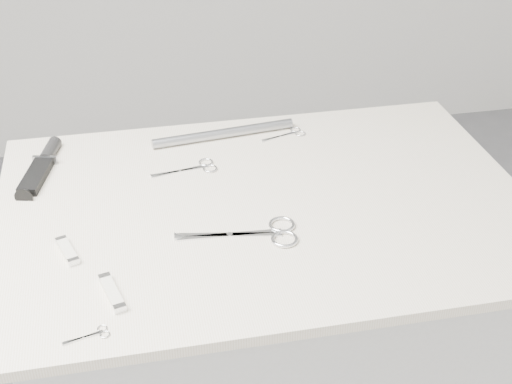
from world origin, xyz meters
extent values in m
cube|color=silver|center=(0.00, 0.00, 0.45)|extent=(0.90, 0.60, 0.90)
cube|color=beige|center=(0.00, 0.00, 0.91)|extent=(1.00, 0.70, 0.02)
cube|color=silver|center=(-0.09, -0.09, 0.92)|extent=(0.19, 0.05, 0.00)
cylinder|color=silver|center=(-0.09, -0.09, 0.92)|extent=(0.01, 0.01, 0.01)
torus|color=silver|center=(0.01, -0.08, 0.92)|extent=(0.05, 0.05, 0.01)
torus|color=silver|center=(0.01, -0.13, 0.92)|extent=(0.05, 0.05, 0.01)
cube|color=silver|center=(-0.15, 0.14, 0.92)|extent=(0.12, 0.04, 0.00)
cylinder|color=silver|center=(-0.15, 0.14, 0.92)|extent=(0.01, 0.01, 0.00)
torus|color=silver|center=(-0.09, 0.17, 0.92)|extent=(0.03, 0.03, 0.00)
torus|color=silver|center=(-0.09, 0.14, 0.92)|extent=(0.03, 0.03, 0.00)
cube|color=silver|center=(0.09, 0.25, 0.92)|extent=(0.09, 0.04, 0.00)
cylinder|color=silver|center=(0.09, 0.25, 0.92)|extent=(0.01, 0.01, 0.00)
torus|color=silver|center=(0.13, 0.27, 0.92)|extent=(0.02, 0.02, 0.00)
torus|color=silver|center=(0.13, 0.25, 0.92)|extent=(0.02, 0.02, 0.00)
cube|color=silver|center=(-0.34, -0.30, 0.92)|extent=(0.06, 0.02, 0.00)
cylinder|color=silver|center=(-0.34, -0.30, 0.92)|extent=(0.00, 0.00, 0.00)
torus|color=silver|center=(-0.31, -0.29, 0.92)|extent=(0.02, 0.02, 0.00)
torus|color=silver|center=(-0.31, -0.30, 0.92)|extent=(0.02, 0.02, 0.00)
cube|color=black|center=(-0.43, 0.17, 0.93)|extent=(0.06, 0.13, 0.01)
cube|color=gray|center=(-0.41, 0.23, 0.93)|extent=(0.05, 0.02, 0.02)
cylinder|color=black|center=(-0.40, 0.27, 0.93)|extent=(0.04, 0.08, 0.03)
cube|color=beige|center=(-0.36, -0.09, 0.92)|extent=(0.04, 0.08, 0.01)
cube|color=silver|center=(-0.37, -0.06, 0.92)|extent=(0.02, 0.01, 0.01)
cube|color=silver|center=(-0.35, -0.12, 0.92)|extent=(0.02, 0.01, 0.01)
cube|color=beige|center=(-0.29, -0.21, 0.93)|extent=(0.04, 0.09, 0.01)
cube|color=silver|center=(-0.30, -0.18, 0.93)|extent=(0.02, 0.02, 0.01)
cube|color=silver|center=(-0.28, -0.25, 0.93)|extent=(0.02, 0.02, 0.01)
cylinder|color=gray|center=(-0.04, 0.27, 0.93)|extent=(0.32, 0.06, 0.02)
camera|label=1|loc=(-0.24, -1.10, 1.66)|focal=50.00mm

